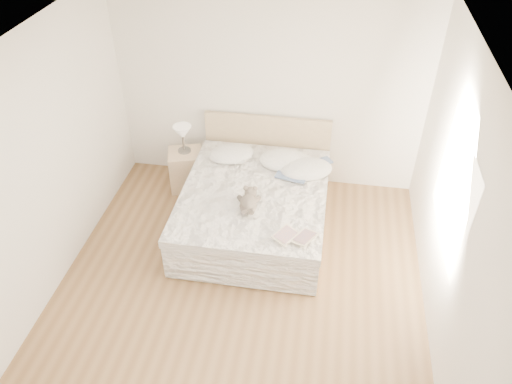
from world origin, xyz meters
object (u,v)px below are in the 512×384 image
teddy_bear (248,207)px  bed (255,205)px  photo_book (235,159)px  nightstand (187,170)px  table_lamp (183,134)px  childrens_book (295,237)px

teddy_bear → bed: bearing=82.4°
photo_book → nightstand: bearing=161.1°
table_lamp → nightstand: bearing=-68.5°
teddy_bear → table_lamp: bearing=126.8°
childrens_book → teddy_bear: size_ratio=1.21×
bed → table_lamp: (-1.08, 0.66, 0.53)m
photo_book → teddy_bear: 1.00m
childrens_book → teddy_bear: bearing=176.9°
bed → childrens_book: bed is taller
bed → childrens_book: size_ratio=5.25×
childrens_book → teddy_bear: (-0.57, 0.39, 0.02)m
nightstand → table_lamp: 0.55m
childrens_book → teddy_bear: teddy_bear is taller
nightstand → childrens_book: bearing=-42.2°
bed → teddy_bear: 0.57m
bed → childrens_book: 1.07m
nightstand → teddy_bear: teddy_bear is taller
nightstand → table_lamp: bearing=111.5°
bed → nightstand: bearing=149.4°
bed → teddy_bear: size_ratio=6.38×
bed → teddy_bear: (-0.01, -0.46, 0.34)m
table_lamp → teddy_bear: 1.56m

